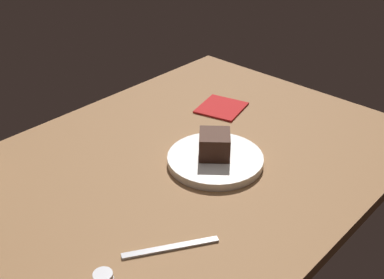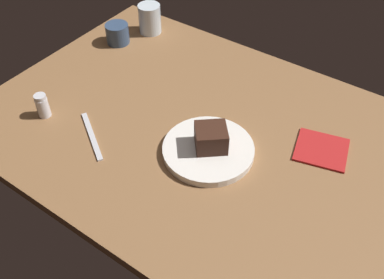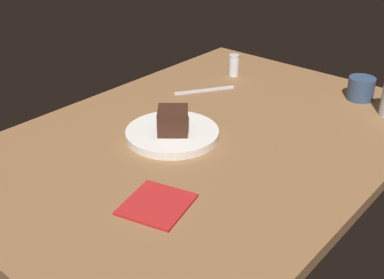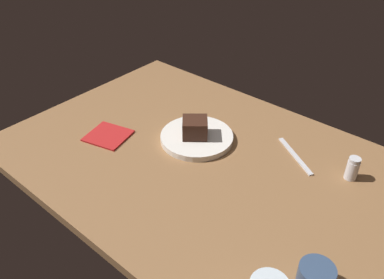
{
  "view_description": "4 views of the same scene",
  "coord_description": "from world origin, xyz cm",
  "px_view_note": "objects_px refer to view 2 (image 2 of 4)",
  "views": [
    {
      "loc": [
        -70.36,
        -69.23,
        69.18
      ],
      "look_at": [
        6.33,
        1.05,
        6.86
      ],
      "focal_mm": 45.63,
      "sensor_mm": 36.0,
      "label": 1
    },
    {
      "loc": [
        47.63,
        -71.86,
        84.07
      ],
      "look_at": [
        2.88,
        -8.12,
        6.98
      ],
      "focal_mm": 40.95,
      "sensor_mm": 36.0,
      "label": 2
    },
    {
      "loc": [
        85.29,
        67.4,
        60.19
      ],
      "look_at": [
        7.41,
        0.81,
        5.1
      ],
      "focal_mm": 45.37,
      "sensor_mm": 36.0,
      "label": 3
    },
    {
      "loc": [
        -60.31,
        74.49,
        77.96
      ],
      "look_at": [
        5.27,
        -2.3,
        5.99
      ],
      "focal_mm": 37.29,
      "sensor_mm": 36.0,
      "label": 4
    }
  ],
  "objects_px": {
    "chocolate_cake_slice": "(211,138)",
    "butter_knife": "(92,136)",
    "dessert_plate": "(208,150)",
    "water_glass": "(150,19)",
    "folded_napkin": "(321,150)",
    "salt_shaker": "(42,106)",
    "coffee_cup": "(117,34)"
  },
  "relations": [
    {
      "from": "dessert_plate",
      "to": "butter_knife",
      "type": "height_order",
      "value": "dessert_plate"
    },
    {
      "from": "folded_napkin",
      "to": "dessert_plate",
      "type": "bearing_deg",
      "value": -143.46
    },
    {
      "from": "coffee_cup",
      "to": "folded_napkin",
      "type": "bearing_deg",
      "value": -6.17
    },
    {
      "from": "chocolate_cake_slice",
      "to": "salt_shaker",
      "type": "relative_size",
      "value": 1.11
    },
    {
      "from": "chocolate_cake_slice",
      "to": "folded_napkin",
      "type": "bearing_deg",
      "value": 35.96
    },
    {
      "from": "butter_knife",
      "to": "folded_napkin",
      "type": "height_order",
      "value": "folded_napkin"
    },
    {
      "from": "coffee_cup",
      "to": "folded_napkin",
      "type": "height_order",
      "value": "coffee_cup"
    },
    {
      "from": "chocolate_cake_slice",
      "to": "coffee_cup",
      "type": "relative_size",
      "value": 1.02
    },
    {
      "from": "dessert_plate",
      "to": "salt_shaker",
      "type": "distance_m",
      "value": 0.47
    },
    {
      "from": "salt_shaker",
      "to": "water_glass",
      "type": "relative_size",
      "value": 0.71
    },
    {
      "from": "chocolate_cake_slice",
      "to": "water_glass",
      "type": "xyz_separation_m",
      "value": [
        -0.49,
        0.37,
        0.0
      ]
    },
    {
      "from": "chocolate_cake_slice",
      "to": "butter_knife",
      "type": "relative_size",
      "value": 0.41
    },
    {
      "from": "salt_shaker",
      "to": "coffee_cup",
      "type": "relative_size",
      "value": 0.92
    },
    {
      "from": "water_glass",
      "to": "coffee_cup",
      "type": "relative_size",
      "value": 1.29
    },
    {
      "from": "dessert_plate",
      "to": "chocolate_cake_slice",
      "type": "distance_m",
      "value": 0.04
    },
    {
      "from": "dessert_plate",
      "to": "water_glass",
      "type": "xyz_separation_m",
      "value": [
        -0.49,
        0.37,
        0.04
      ]
    },
    {
      "from": "water_glass",
      "to": "folded_napkin",
      "type": "bearing_deg",
      "value": -15.44
    },
    {
      "from": "folded_napkin",
      "to": "salt_shaker",
      "type": "bearing_deg",
      "value": -155.37
    },
    {
      "from": "water_glass",
      "to": "folded_napkin",
      "type": "height_order",
      "value": "water_glass"
    },
    {
      "from": "dessert_plate",
      "to": "salt_shaker",
      "type": "xyz_separation_m",
      "value": [
        -0.45,
        -0.14,
        0.02
      ]
    },
    {
      "from": "salt_shaker",
      "to": "water_glass",
      "type": "distance_m",
      "value": 0.52
    },
    {
      "from": "dessert_plate",
      "to": "folded_napkin",
      "type": "bearing_deg",
      "value": 36.54
    },
    {
      "from": "chocolate_cake_slice",
      "to": "salt_shaker",
      "type": "distance_m",
      "value": 0.48
    },
    {
      "from": "chocolate_cake_slice",
      "to": "dessert_plate",
      "type": "bearing_deg",
      "value": -117.4
    },
    {
      "from": "coffee_cup",
      "to": "folded_napkin",
      "type": "xyz_separation_m",
      "value": [
        0.77,
        -0.08,
        -0.03
      ]
    },
    {
      "from": "water_glass",
      "to": "coffee_cup",
      "type": "bearing_deg",
      "value": -111.46
    },
    {
      "from": "dessert_plate",
      "to": "coffee_cup",
      "type": "bearing_deg",
      "value": 154.42
    },
    {
      "from": "salt_shaker",
      "to": "folded_napkin",
      "type": "xyz_separation_m",
      "value": [
        0.69,
        0.31,
        -0.03
      ]
    },
    {
      "from": "salt_shaker",
      "to": "dessert_plate",
      "type": "bearing_deg",
      "value": 17.34
    },
    {
      "from": "chocolate_cake_slice",
      "to": "salt_shaker",
      "type": "bearing_deg",
      "value": -162.1
    },
    {
      "from": "chocolate_cake_slice",
      "to": "folded_napkin",
      "type": "distance_m",
      "value": 0.29
    },
    {
      "from": "dessert_plate",
      "to": "coffee_cup",
      "type": "height_order",
      "value": "coffee_cup"
    }
  ]
}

